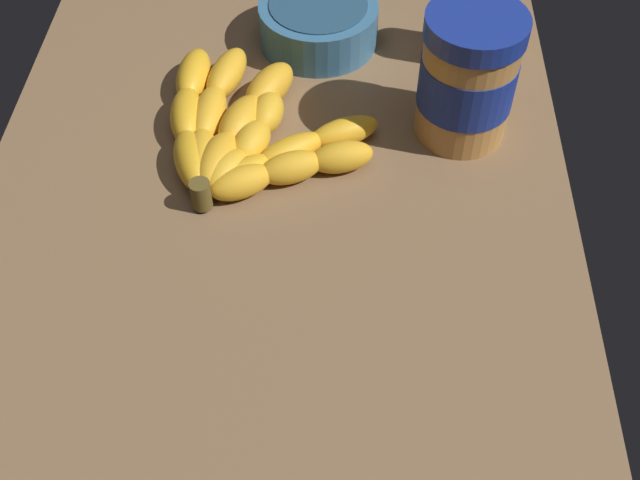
# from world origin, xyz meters

# --- Properties ---
(ground_plane) EXTENTS (0.88, 0.58, 0.04)m
(ground_plane) POSITION_xyz_m (0.00, 0.00, -0.02)
(ground_plane) COLOR brown
(banana_bunch) EXTENTS (0.23, 0.22, 0.04)m
(banana_bunch) POSITION_xyz_m (0.15, 0.04, 0.02)
(banana_bunch) COLOR gold
(banana_bunch) RESTS_ON ground_plane
(peanut_butter_jar) EXTENTS (0.10, 0.10, 0.14)m
(peanut_butter_jar) POSITION_xyz_m (0.19, -0.18, 0.07)
(peanut_butter_jar) COLOR #BF8442
(peanut_butter_jar) RESTS_ON ground_plane
(honey_bottle) EXTENTS (0.06, 0.06, 0.14)m
(honey_bottle) POSITION_xyz_m (0.31, -0.20, 0.06)
(honey_bottle) COLOR gold
(honey_bottle) RESTS_ON ground_plane
(small_bowl) EXTENTS (0.14, 0.14, 0.05)m
(small_bowl) POSITION_xyz_m (0.33, -0.03, 0.03)
(small_bowl) COLOR teal
(small_bowl) RESTS_ON ground_plane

